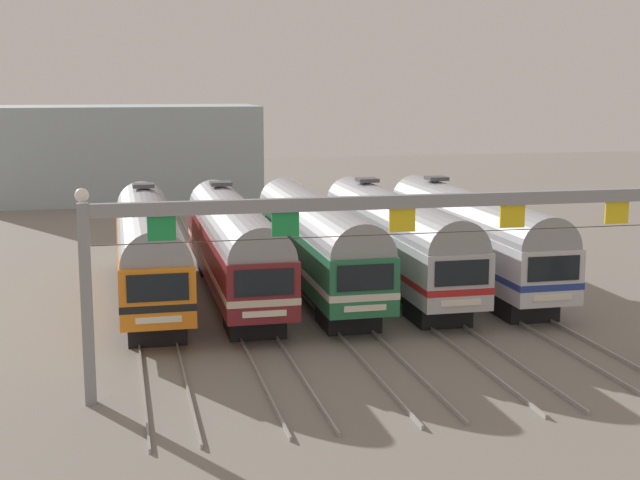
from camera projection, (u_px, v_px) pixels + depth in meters
name	position (u px, v px, depth m)	size (l,w,h in m)	color
ground_plane	(316.00, 293.00, 44.31)	(160.00, 160.00, 0.00)	gray
track_bed	(261.00, 235.00, 60.63)	(17.45, 70.00, 0.15)	gray
commuter_train_orange	(149.00, 246.00, 42.11)	(2.88, 18.06, 5.05)	orange
commuter_train_maroon	(234.00, 242.00, 42.98)	(2.88, 18.06, 5.05)	maroon
commuter_train_green	(316.00, 239.00, 43.84)	(2.88, 18.06, 4.77)	#236B42
commuter_train_stainless	(394.00, 236.00, 44.71)	(2.88, 18.06, 5.05)	#B2B5BA
commuter_train_silver	(470.00, 233.00, 45.57)	(2.88, 18.06, 5.05)	silver
catenary_gantry	(402.00, 232.00, 30.43)	(21.18, 0.44, 6.97)	gray
maintenance_building	(120.00, 153.00, 78.70)	(23.76, 10.00, 8.18)	#9EB2B7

